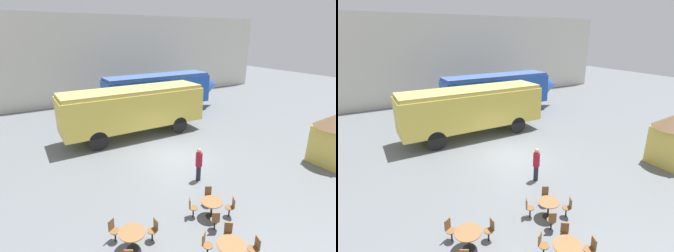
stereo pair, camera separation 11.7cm
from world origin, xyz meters
TOP-DOWN VIEW (x-y plane):
  - ground_plane at (0.00, 0.00)m, footprint 80.00×80.00m
  - backdrop_wall at (0.00, 15.62)m, footprint 44.00×0.15m
  - streamlined_locomotive at (4.26, 8.55)m, footprint 11.95×2.51m
  - passenger_coach_vintage at (-0.77, 4.40)m, footprint 10.24×2.80m
  - cafe_table_near at (-5.23, -5.65)m, footprint 0.95×0.95m
  - cafe_table_mid at (-2.71, -7.83)m, footprint 0.94×0.94m
  - cafe_table_far at (-1.76, -5.67)m, footprint 0.88×0.88m
  - cafe_chair_1 at (-4.38, -5.64)m, footprint 0.36×0.36m
  - cafe_chair_2 at (-5.66, -4.92)m, footprint 0.39×0.40m
  - cafe_chair_3 at (-1.91, -8.09)m, footprint 0.39×0.37m
  - cafe_chair_4 at (-2.20, -7.15)m, footprint 0.40×0.40m
  - cafe_chair_5 at (-3.20, -7.14)m, footprint 0.40×0.40m
  - cafe_chair_8 at (-1.05, -6.07)m, footprint 0.40×0.39m
  - cafe_chair_9 at (-1.36, -4.96)m, footprint 0.39×0.40m
  - cafe_chair_10 at (-2.47, -5.28)m, footprint 0.40×0.39m
  - cafe_chair_11 at (-2.15, -6.38)m, footprint 0.39×0.40m
  - visitor_person at (-0.51, -3.10)m, footprint 0.34×0.34m
  - ticket_kiosk at (7.19, -5.38)m, footprint 2.34×2.34m

SIDE VIEW (x-z plane):
  - ground_plane at x=0.00m, z-range 0.00..0.00m
  - cafe_chair_1 at x=-4.38m, z-range 0.07..0.94m
  - cafe_chair_2 at x=-5.66m, z-range 0.07..0.94m
  - cafe_chair_3 at x=-1.91m, z-range 0.07..0.94m
  - cafe_chair_4 at x=-2.20m, z-range 0.07..0.94m
  - cafe_chair_5 at x=-3.20m, z-range 0.07..0.94m
  - cafe_chair_8 at x=-1.05m, z-range 0.07..0.94m
  - cafe_chair_9 at x=-1.36m, z-range 0.07..0.94m
  - cafe_chair_10 at x=-2.47m, z-range 0.07..0.94m
  - cafe_chair_11 at x=-2.15m, z-range 0.07..0.94m
  - cafe_table_far at x=-1.76m, z-range 0.22..0.95m
  - cafe_table_near at x=-5.23m, z-range 0.23..0.96m
  - cafe_table_mid at x=-2.71m, z-range 0.24..1.00m
  - visitor_person at x=-0.51m, z-range 0.08..1.87m
  - ticket_kiosk at x=7.19m, z-range 0.17..3.17m
  - passenger_coach_vintage at x=-0.77m, z-range 0.38..3.88m
  - streamlined_locomotive at x=4.26m, z-range 0.38..4.00m
  - backdrop_wall at x=0.00m, z-range 0.00..9.00m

